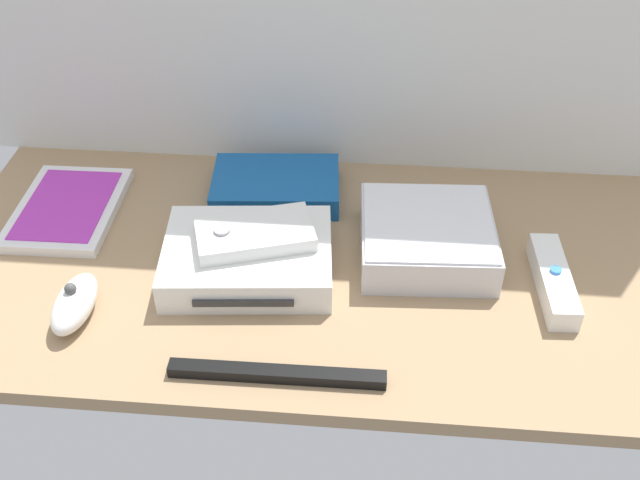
{
  "coord_description": "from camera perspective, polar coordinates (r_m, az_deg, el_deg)",
  "views": [
    {
      "loc": [
        6.28,
        -72.87,
        64.14
      ],
      "look_at": [
        0.0,
        0.0,
        4.0
      ],
      "focal_mm": 42.12,
      "sensor_mm": 36.0,
      "label": 1
    }
  ],
  "objects": [
    {
      "name": "game_case",
      "position": [
        1.11,
        -18.62,
        2.28
      ],
      "size": [
        13.88,
        19.2,
        1.56
      ],
      "rotation": [
        0.0,
        0.0,
        0.01
      ],
      "color": "white",
      "rests_on": "ground_plane"
    },
    {
      "name": "network_router",
      "position": [
        1.08,
        -3.37,
        4.11
      ],
      "size": [
        18.86,
        13.35,
        3.4
      ],
      "rotation": [
        0.0,
        0.0,
        0.08
      ],
      "color": "#145193",
      "rests_on": "ground_plane"
    },
    {
      "name": "ground_plane",
      "position": [
        0.98,
        0.0,
        -2.26
      ],
      "size": [
        100.0,
        48.0,
        2.0
      ],
      "primitive_type": "cube",
      "color": "#9E7F5B",
      "rests_on": "ground"
    },
    {
      "name": "sensor_bar",
      "position": [
        0.83,
        -3.3,
        -10.13
      ],
      "size": [
        24.02,
        2.01,
        1.4
      ],
      "primitive_type": "cube",
      "rotation": [
        0.0,
        0.0,
        0.01
      ],
      "color": "black",
      "rests_on": "ground_plane"
    },
    {
      "name": "game_console",
      "position": [
        0.95,
        -5.49,
        -1.34
      ],
      "size": [
        22.35,
        17.92,
        4.4
      ],
      "rotation": [
        0.0,
        0.0,
        0.09
      ],
      "color": "white",
      "rests_on": "ground_plane"
    },
    {
      "name": "mini_computer",
      "position": [
        0.98,
        8.12,
        0.23
      ],
      "size": [
        17.85,
        17.85,
        5.3
      ],
      "rotation": [
        0.0,
        0.0,
        0.05
      ],
      "color": "silver",
      "rests_on": "ground_plane"
    },
    {
      "name": "remote_wand",
      "position": [
        0.97,
        17.29,
        -2.95
      ],
      "size": [
        4.33,
        14.96,
        3.4
      ],
      "rotation": [
        0.0,
        0.0,
        0.05
      ],
      "color": "white",
      "rests_on": "ground_plane"
    },
    {
      "name": "remote_nunchuk",
      "position": [
        0.94,
        -18.15,
        -4.59
      ],
      "size": [
        4.7,
        10.13,
        5.1
      ],
      "rotation": [
        0.0,
        0.0,
        -0.03
      ],
      "color": "white",
      "rests_on": "ground_plane"
    },
    {
      "name": "remote_classic_pad",
      "position": [
        0.94,
        -4.99,
        0.48
      ],
      "size": [
        16.12,
        11.9,
        2.4
      ],
      "rotation": [
        0.0,
        0.0,
        0.3
      ],
      "color": "white",
      "rests_on": "game_console"
    }
  ]
}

